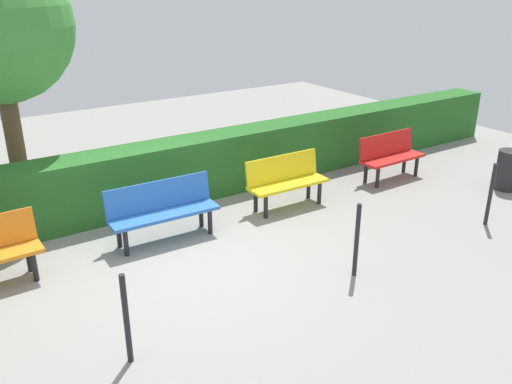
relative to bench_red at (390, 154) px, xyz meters
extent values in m
plane|color=gray|center=(4.65, 0.66, -0.48)|extent=(18.95, 18.95, 0.00)
cube|color=red|center=(0.00, 0.07, -0.06)|extent=(1.36, 0.44, 0.05)
cube|color=red|center=(0.00, -0.12, 0.17)|extent=(1.35, 0.13, 0.42)
cylinder|color=black|center=(-0.53, 0.22, -0.28)|extent=(0.07, 0.07, 0.39)
cylinder|color=black|center=(-0.53, -0.08, -0.28)|extent=(0.07, 0.07, 0.39)
cylinder|color=black|center=(0.52, 0.23, -0.28)|extent=(0.07, 0.07, 0.39)
cylinder|color=black|center=(0.53, -0.07, -0.28)|extent=(0.07, 0.07, 0.39)
cube|color=yellow|center=(2.43, 0.07, -0.06)|extent=(1.39, 0.44, 0.05)
cube|color=yellow|center=(2.42, -0.12, 0.17)|extent=(1.39, 0.13, 0.42)
cylinder|color=black|center=(1.89, 0.22, -0.28)|extent=(0.07, 0.07, 0.39)
cylinder|color=black|center=(1.88, -0.08, -0.28)|extent=(0.07, 0.07, 0.39)
cylinder|color=black|center=(2.97, 0.21, -0.28)|extent=(0.07, 0.07, 0.39)
cylinder|color=black|center=(2.97, -0.09, -0.28)|extent=(0.07, 0.07, 0.39)
cube|color=blue|center=(4.63, 0.04, -0.06)|extent=(1.61, 0.47, 0.05)
cube|color=blue|center=(4.62, -0.15, 0.17)|extent=(1.60, 0.15, 0.42)
cylinder|color=black|center=(3.99, 0.21, -0.28)|extent=(0.07, 0.07, 0.39)
cylinder|color=black|center=(3.98, -0.09, -0.28)|extent=(0.07, 0.07, 0.39)
cylinder|color=black|center=(5.28, 0.17, -0.28)|extent=(0.07, 0.07, 0.39)
cylinder|color=black|center=(5.27, -0.13, -0.28)|extent=(0.07, 0.07, 0.39)
cylinder|color=black|center=(6.48, 0.17, -0.28)|extent=(0.07, 0.07, 0.39)
cylinder|color=black|center=(6.49, -0.13, -0.28)|extent=(0.07, 0.07, 0.39)
cube|color=#266023|center=(3.59, -1.22, 0.05)|extent=(14.95, 0.67, 1.06)
cylinder|color=brown|center=(6.07, -2.45, 0.63)|extent=(0.28, 0.28, 2.21)
cylinder|color=black|center=(0.24, 2.29, 0.02)|extent=(0.06, 0.06, 1.00)
cylinder|color=black|center=(3.00, 2.29, 0.02)|extent=(0.06, 0.06, 1.00)
cylinder|color=black|center=(6.04, 2.29, 0.02)|extent=(0.06, 0.06, 1.00)
cylinder|color=#262628|center=(-1.39, 1.56, -0.12)|extent=(0.43, 0.43, 0.72)
camera|label=1|loc=(7.38, 6.62, 3.14)|focal=37.54mm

